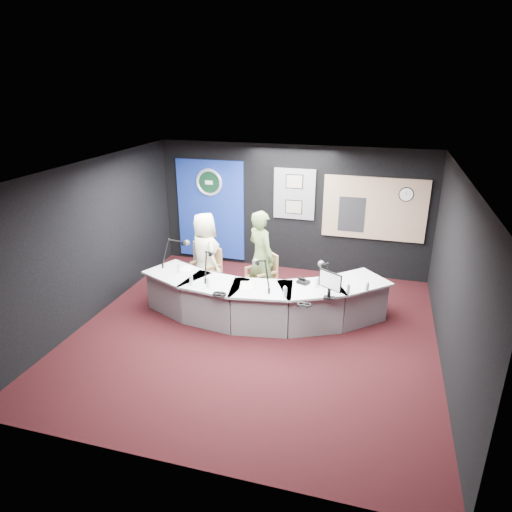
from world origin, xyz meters
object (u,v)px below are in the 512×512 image
(broadcast_desk, at_px, (260,299))
(person_woman, at_px, (261,257))
(person_man, at_px, (205,254))
(armchair_left, at_px, (206,269))
(armchair_right, at_px, (261,276))

(broadcast_desk, distance_m, person_woman, 0.91)
(person_man, bearing_deg, armchair_left, -0.00)
(armchair_right, xyz_separation_m, person_woman, (0.00, 0.00, 0.41))
(armchair_left, bearing_deg, person_man, 0.00)
(armchair_left, height_order, person_man, person_man)
(broadcast_desk, relative_size, person_woman, 2.48)
(armchair_right, bearing_deg, person_woman, 43.31)
(person_woman, bearing_deg, armchair_right, 38.41)
(broadcast_desk, relative_size, person_man, 2.68)
(armchair_left, distance_m, person_man, 0.32)
(armchair_right, bearing_deg, person_man, -136.90)
(broadcast_desk, bearing_deg, armchair_left, 151.49)
(armchair_left, distance_m, person_woman, 1.21)
(broadcast_desk, xyz_separation_m, person_woman, (-0.18, 0.72, 0.53))
(broadcast_desk, relative_size, armchair_left, 4.36)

